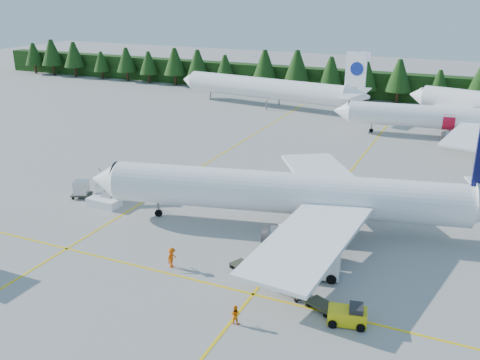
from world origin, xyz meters
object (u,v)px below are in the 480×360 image
at_px(airliner_red, 445,118).
at_px(airliner_navy, 278,193).
at_px(baggage_tug, 348,315).
at_px(airstairs, 106,200).
at_px(service_truck, 306,259).

bearing_deg(airliner_red, airliner_navy, -112.88).
bearing_deg(airliner_navy, baggage_tug, -64.88).
relative_size(airliner_navy, airstairs, 8.19).
bearing_deg(baggage_tug, service_truck, 120.12).
relative_size(airstairs, baggage_tug, 1.66).
bearing_deg(airliner_navy, service_truck, -67.90).
relative_size(airliner_red, service_truck, 6.04).
height_order(airstairs, baggage_tug, airstairs).
bearing_deg(baggage_tug, airliner_red, 76.37).
bearing_deg(baggage_tug, airstairs, 148.34).
bearing_deg(airliner_navy, airstairs, 175.25).
distance_m(airliner_red, airstairs, 58.55).
xyz_separation_m(airliner_navy, airstairs, (-20.43, -2.95, -3.10)).
height_order(airliner_navy, service_truck, airliner_navy).
xyz_separation_m(airliner_red, service_truck, (-7.07, -53.49, -1.93)).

